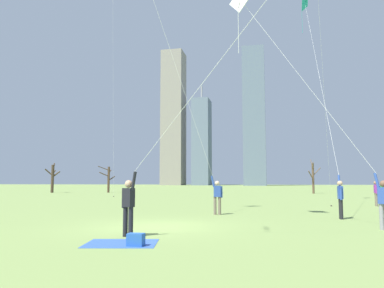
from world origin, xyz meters
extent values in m
plane|color=#7A934C|center=(0.00, 0.00, 0.00)|extent=(400.00, 400.00, 0.00)
cylinder|color=#726656|center=(1.53, 5.16, 0.42)|extent=(0.14, 0.14, 0.85)
cylinder|color=#726656|center=(1.32, 5.13, 0.42)|extent=(0.14, 0.14, 0.85)
cube|color=#2D4CA5|center=(1.42, 5.14, 1.12)|extent=(0.36, 0.25, 0.54)
sphere|color=beige|center=(1.42, 5.14, 1.51)|extent=(0.22, 0.22, 0.22)
cylinder|color=#2D4CA5|center=(1.63, 5.17, 1.09)|extent=(0.09, 0.09, 0.55)
cylinder|color=#2D4CA5|center=(1.22, 5.11, 1.59)|extent=(0.21, 0.12, 0.56)
cylinder|color=silver|center=(-1.27, 3.94, 9.76)|extent=(4.99, 2.36, 15.84)
cylinder|color=black|center=(-0.19, -2.53, 0.42)|extent=(0.14, 0.14, 0.85)
cylinder|color=black|center=(0.01, -2.62, 0.42)|extent=(0.14, 0.14, 0.85)
cube|color=black|center=(-0.09, -2.58, 1.12)|extent=(0.39, 0.33, 0.54)
sphere|color=tan|center=(-0.09, -2.58, 1.51)|extent=(0.22, 0.22, 0.22)
cylinder|color=black|center=(-0.28, -2.49, 1.09)|extent=(0.09, 0.09, 0.55)
cylinder|color=black|center=(0.10, -2.67, 1.59)|extent=(0.22, 0.17, 0.56)
cylinder|color=silver|center=(3.42, -3.31, 5.66)|extent=(6.64, 1.31, 7.64)
cylinder|color=black|center=(6.85, 4.01, 0.42)|extent=(0.14, 0.14, 0.85)
cylinder|color=black|center=(6.86, 4.23, 0.42)|extent=(0.14, 0.14, 0.85)
cube|color=#2D4CA5|center=(6.86, 4.12, 1.12)|extent=(0.21, 0.35, 0.54)
sphere|color=tan|center=(6.86, 4.12, 1.51)|extent=(0.22, 0.22, 0.22)
cylinder|color=#2D4CA5|center=(6.85, 3.91, 1.09)|extent=(0.09, 0.09, 0.55)
cylinder|color=#2D4CA5|center=(6.86, 4.33, 1.59)|extent=(0.10, 0.20, 0.56)
cube|color=teal|center=(7.11, 18.31, 16.49)|extent=(0.58, 1.39, 1.40)
cylinder|color=black|center=(7.11, 18.31, 16.49)|extent=(0.46, 0.02, 0.88)
cylinder|color=teal|center=(6.84, 18.32, 14.94)|extent=(0.02, 0.02, 2.06)
cylinder|color=silver|center=(6.99, 11.32, 9.17)|extent=(0.26, 14.00, 14.65)
cylinder|color=gray|center=(7.50, 0.58, 0.42)|extent=(0.14, 0.14, 0.85)
cube|color=#2D4CA5|center=(7.59, 0.51, 1.12)|extent=(0.39, 0.37, 0.54)
sphere|color=brown|center=(7.59, 0.51, 1.51)|extent=(0.22, 0.22, 0.22)
cylinder|color=#2D4CA5|center=(7.42, 0.64, 1.59)|extent=(0.21, 0.20, 0.56)
cube|color=white|center=(2.80, 3.05, 9.63)|extent=(1.07, 0.99, 1.39)
cylinder|color=black|center=(2.80, 3.05, 9.63)|extent=(0.16, 0.30, 0.90)
cylinder|color=white|center=(2.72, 2.89, 8.11)|extent=(0.02, 0.02, 1.98)
cylinder|color=silver|center=(5.11, 1.85, 5.74)|extent=(4.64, 2.43, 7.79)
cylinder|color=black|center=(9.38, 7.41, 0.42)|extent=(0.14, 0.14, 0.85)
cube|color=#338C4C|center=(9.49, 7.38, 1.12)|extent=(0.37, 0.26, 0.54)
sphere|color=tan|center=(9.49, 7.38, 1.51)|extent=(0.22, 0.22, 0.22)
cylinder|color=#338C4C|center=(9.29, 7.43, 1.09)|extent=(0.09, 0.09, 0.55)
cylinder|color=#726656|center=(10.64, 13.32, 0.42)|extent=(0.14, 0.14, 0.85)
cylinder|color=#726656|center=(10.66, 13.54, 0.42)|extent=(0.14, 0.14, 0.85)
cube|color=purple|center=(10.65, 13.43, 1.12)|extent=(0.23, 0.36, 0.54)
sphere|color=#9E7051|center=(10.65, 13.43, 1.51)|extent=(0.22, 0.22, 0.22)
cylinder|color=purple|center=(10.63, 13.22, 1.09)|extent=(0.09, 0.09, 0.55)
cylinder|color=purple|center=(10.67, 13.64, 1.09)|extent=(0.09, 0.09, 0.55)
cylinder|color=silver|center=(6.99, 9.13, 9.80)|extent=(1.56, 7.14, 19.52)
cylinder|color=#3F3833|center=(7.76, 12.69, 0.04)|extent=(0.10, 0.10, 0.08)
cylinder|color=silver|center=(-13.17, 25.42, 14.78)|extent=(1.54, 1.62, 29.47)
cylinder|color=#3F3833|center=(-12.41, 24.62, 0.04)|extent=(0.10, 0.10, 0.08)
cube|color=#3359B2|center=(0.18, -3.69, 0.01)|extent=(2.04, 1.73, 0.01)
cube|color=#2659B2|center=(0.68, -3.99, 0.16)|extent=(0.40, 0.28, 0.30)
cylinder|color=brown|center=(9.65, 39.98, 2.03)|extent=(0.30, 0.30, 4.07)
cylinder|color=brown|center=(9.56, 40.48, 4.14)|extent=(0.27, 1.09, 1.07)
cylinder|color=brown|center=(9.58, 38.99, 3.72)|extent=(0.25, 2.01, 0.90)
cylinder|color=brown|center=(9.32, 39.47, 2.46)|extent=(0.82, 1.16, 1.23)
cylinder|color=brown|center=(10.18, 40.30, 2.95)|extent=(1.19, 0.77, 1.15)
cylinder|color=#423326|center=(-26.99, 36.13, 2.02)|extent=(0.41, 0.41, 4.04)
cylinder|color=#423326|center=(-27.29, 36.92, 3.00)|extent=(0.82, 1.71, 0.65)
cylinder|color=#423326|center=(-26.54, 36.36, 2.74)|extent=(1.07, 0.65, 0.87)
cylinder|color=#423326|center=(-27.38, 35.76, 2.95)|extent=(0.98, 0.96, 1.07)
cylinder|color=#423326|center=(-26.62, 36.49, 2.65)|extent=(0.89, 0.87, 0.96)
cylinder|color=#423326|center=(-27.33, 36.85, 3.65)|extent=(0.92, 1.63, 1.46)
cylinder|color=#4C3828|center=(-19.33, 38.52, 1.90)|extent=(0.33, 0.33, 3.80)
cylinder|color=#4C3828|center=(-19.81, 37.96, 2.67)|extent=(1.08, 1.25, 0.69)
cylinder|color=#4C3828|center=(-19.10, 39.06, 2.07)|extent=(0.64, 1.21, 0.75)
cylinder|color=#4C3828|center=(-19.91, 37.92, 3.56)|extent=(1.26, 1.29, 0.66)
cylinder|color=#4C3828|center=(-19.43, 39.11, 3.09)|extent=(0.34, 1.26, 0.60)
cube|color=gray|center=(-41.28, 159.95, 32.49)|extent=(10.18, 11.28, 64.98)
cube|color=slate|center=(-27.25, 159.13, 20.27)|extent=(7.89, 11.27, 40.53)
cylinder|color=#99999E|center=(-27.25, 159.13, 43.83)|extent=(0.80, 0.80, 6.59)
cube|color=slate|center=(-2.12, 147.62, 29.64)|extent=(9.31, 11.52, 59.27)
camera|label=1|loc=(3.93, -12.84, 1.57)|focal=34.86mm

